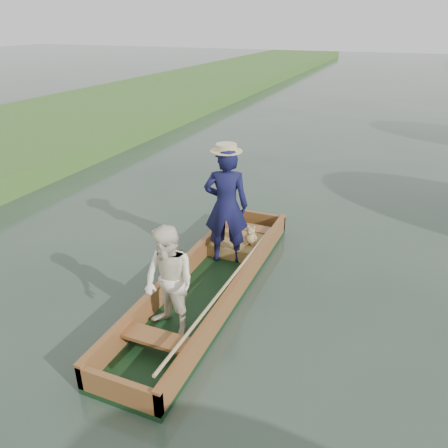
% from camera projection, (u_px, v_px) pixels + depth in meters
% --- Properties ---
extents(ground, '(120.00, 120.00, 0.00)m').
position_uv_depth(ground, '(210.00, 292.00, 7.00)').
color(ground, '#283D30').
rests_on(ground, ground).
extents(punt, '(1.12, 5.00, 2.16)m').
position_uv_depth(punt, '(208.00, 253.00, 6.80)').
color(punt, black).
rests_on(punt, ground).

